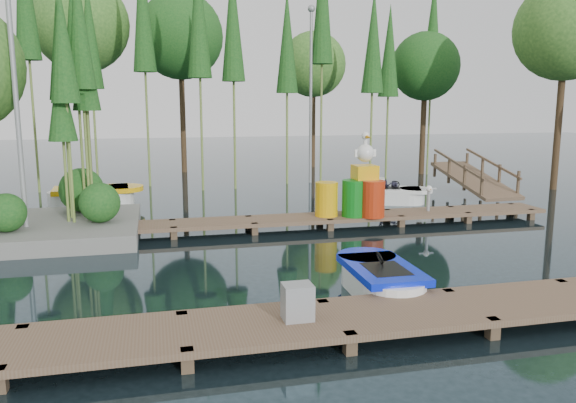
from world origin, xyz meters
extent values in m
plane|color=#1E3038|center=(0.00, 0.00, 0.00)|extent=(90.00, 90.00, 0.00)
cube|color=brown|center=(0.00, -4.50, 0.25)|extent=(18.00, 1.50, 0.10)
cube|color=#4E3C2A|center=(-4.30, -5.13, 0.05)|extent=(0.16, 0.16, 0.50)
cube|color=#4E3C2A|center=(-4.30, -3.87, 0.05)|extent=(0.16, 0.16, 0.50)
cube|color=#4E3C2A|center=(-2.15, -5.13, 0.05)|extent=(0.16, 0.16, 0.50)
cube|color=#4E3C2A|center=(-2.15, -3.87, 0.05)|extent=(0.16, 0.16, 0.50)
cube|color=#4E3C2A|center=(0.00, -5.13, 0.05)|extent=(0.16, 0.16, 0.50)
cube|color=#4E3C2A|center=(0.00, -3.87, 0.05)|extent=(0.16, 0.16, 0.50)
cube|color=#4E3C2A|center=(2.15, -5.13, 0.05)|extent=(0.16, 0.16, 0.50)
cube|color=#4E3C2A|center=(2.15, -3.87, 0.05)|extent=(0.16, 0.16, 0.50)
cube|color=#4E3C2A|center=(4.30, -3.87, 0.05)|extent=(0.16, 0.16, 0.50)
cube|color=brown|center=(1.00, 2.50, 0.25)|extent=(15.00, 1.20, 0.10)
cube|color=#4E3C2A|center=(-6.10, 2.98, 0.05)|extent=(0.16, 0.16, 0.50)
cube|color=#4E3C2A|center=(-4.07, 2.02, 0.05)|extent=(0.16, 0.16, 0.50)
cube|color=#4E3C2A|center=(-4.07, 2.98, 0.05)|extent=(0.16, 0.16, 0.50)
cube|color=#4E3C2A|center=(-2.04, 2.02, 0.05)|extent=(0.16, 0.16, 0.50)
cube|color=#4E3C2A|center=(-2.04, 2.98, 0.05)|extent=(0.16, 0.16, 0.50)
cube|color=#4E3C2A|center=(-0.01, 2.02, 0.05)|extent=(0.16, 0.16, 0.50)
cube|color=#4E3C2A|center=(-0.01, 2.98, 0.05)|extent=(0.16, 0.16, 0.50)
cube|color=#4E3C2A|center=(2.01, 2.02, 0.05)|extent=(0.16, 0.16, 0.50)
cube|color=#4E3C2A|center=(2.01, 2.98, 0.05)|extent=(0.16, 0.16, 0.50)
cube|color=#4E3C2A|center=(4.04, 2.02, 0.05)|extent=(0.16, 0.16, 0.50)
cube|color=#4E3C2A|center=(4.04, 2.98, 0.05)|extent=(0.16, 0.16, 0.50)
cube|color=#4E3C2A|center=(6.07, 2.02, 0.05)|extent=(0.16, 0.16, 0.50)
cube|color=#4E3C2A|center=(6.07, 2.98, 0.05)|extent=(0.16, 0.16, 0.50)
cube|color=#4E3C2A|center=(8.10, 2.02, 0.05)|extent=(0.16, 0.16, 0.50)
cube|color=#4E3C2A|center=(8.10, 2.98, 0.05)|extent=(0.16, 0.16, 0.50)
cube|color=slate|center=(-6.00, 3.00, 0.18)|extent=(6.20, 4.20, 0.42)
sphere|color=#22571D|center=(-5.80, 2.00, 0.84)|extent=(0.90, 0.90, 0.90)
sphere|color=#22571D|center=(-4.40, 4.20, 0.99)|extent=(1.20, 1.20, 1.20)
sphere|color=#22571D|center=(-3.80, 2.60, 0.89)|extent=(1.00, 1.00, 1.00)
cylinder|color=olive|center=(-4.25, 3.56, 2.97)|extent=(0.07, 0.07, 5.93)
cone|color=#22571D|center=(-4.25, 3.56, 5.04)|extent=(0.70, 0.70, 2.97)
cylinder|color=olive|center=(-4.57, 3.40, 2.83)|extent=(0.07, 0.07, 5.66)
cone|color=#22571D|center=(-4.57, 3.40, 4.81)|extent=(0.70, 0.70, 2.83)
cylinder|color=olive|center=(-4.07, 3.59, 2.61)|extent=(0.07, 0.07, 5.22)
cone|color=#22571D|center=(-4.07, 3.59, 4.44)|extent=(0.70, 0.70, 2.61)
cylinder|color=olive|center=(-4.44, 2.78, 2.76)|extent=(0.07, 0.07, 5.53)
cone|color=#22571D|center=(-4.44, 2.78, 4.70)|extent=(0.70, 0.70, 2.76)
cylinder|color=olive|center=(-4.59, 2.90, 2.01)|extent=(0.07, 0.07, 4.01)
cone|color=#22571D|center=(-4.59, 2.90, 3.41)|extent=(0.70, 0.70, 2.01)
cylinder|color=olive|center=(-4.13, 3.45, 3.05)|extent=(0.07, 0.07, 6.11)
cone|color=#22571D|center=(-4.13, 3.45, 5.19)|extent=(0.70, 0.70, 3.05)
cylinder|color=#3D2B1A|center=(12.74, 6.90, 3.03)|extent=(0.26, 0.26, 6.06)
sphere|color=#467C2C|center=(12.74, 6.90, 6.06)|extent=(3.81, 3.81, 3.81)
cylinder|color=#3D2B1A|center=(9.99, 12.65, 2.51)|extent=(0.26, 0.26, 5.02)
sphere|color=#22571D|center=(9.99, 12.65, 5.02)|extent=(3.16, 3.16, 3.16)
cylinder|color=#3D2B1A|center=(5.74, 16.70, 2.65)|extent=(0.26, 0.26, 5.31)
sphere|color=#467C2C|center=(5.74, 16.70, 5.31)|extent=(3.34, 3.34, 3.34)
cylinder|color=#3D2B1A|center=(-1.00, 16.03, 3.23)|extent=(0.26, 0.26, 6.46)
sphere|color=#22571D|center=(-1.00, 16.03, 6.46)|extent=(4.06, 4.06, 4.06)
cylinder|color=#3D2B1A|center=(-5.41, 16.00, 3.43)|extent=(0.26, 0.26, 6.85)
sphere|color=#467C2C|center=(-5.41, 16.00, 6.85)|extent=(4.31, 4.31, 4.31)
cylinder|color=olive|center=(-6.71, 10.82, 4.83)|extent=(0.09, 0.09, 9.66)
cylinder|color=olive|center=(-4.68, 11.83, 3.85)|extent=(0.09, 0.09, 7.69)
cone|color=#22571D|center=(-4.68, 11.83, 6.00)|extent=(0.90, 0.90, 4.23)
cylinder|color=olive|center=(-2.63, 11.48, 4.49)|extent=(0.09, 0.09, 8.99)
cone|color=#22571D|center=(-2.63, 11.48, 7.01)|extent=(0.90, 0.90, 4.94)
cylinder|color=olive|center=(-0.63, 9.87, 4.22)|extent=(0.09, 0.09, 8.44)
cone|color=#22571D|center=(-0.63, 9.87, 6.58)|extent=(0.90, 0.90, 4.64)
cylinder|color=olive|center=(0.65, 10.00, 4.11)|extent=(0.09, 0.09, 8.22)
cone|color=#22571D|center=(0.65, 10.00, 6.41)|extent=(0.90, 0.90, 4.52)
cylinder|color=olive|center=(2.96, 10.87, 3.70)|extent=(0.09, 0.09, 7.41)
cone|color=#22571D|center=(2.96, 10.87, 5.78)|extent=(0.90, 0.90, 4.07)
cylinder|color=olive|center=(4.49, 11.10, 4.89)|extent=(0.09, 0.09, 9.77)
cylinder|color=olive|center=(6.24, 9.83, 3.70)|extent=(0.09, 0.09, 7.40)
cone|color=#22571D|center=(6.24, 9.83, 5.77)|extent=(0.90, 0.90, 4.07)
cylinder|color=olive|center=(7.63, 11.42, 3.57)|extent=(0.09, 0.09, 7.14)
cone|color=#22571D|center=(7.63, 11.42, 5.57)|extent=(0.90, 0.90, 3.93)
cylinder|color=olive|center=(10.17, 12.43, 4.31)|extent=(0.09, 0.09, 8.61)
cone|color=#22571D|center=(10.17, 12.43, 6.72)|extent=(0.90, 0.90, 4.74)
cylinder|color=gray|center=(-5.50, 2.50, 3.50)|extent=(0.12, 0.12, 7.00)
cylinder|color=gray|center=(4.00, 11.00, 3.50)|extent=(0.12, 0.12, 7.00)
sphere|color=gray|center=(4.00, 11.00, 7.10)|extent=(0.30, 0.30, 0.30)
cube|color=brown|center=(9.00, 6.50, 0.55)|extent=(1.50, 3.94, 0.95)
cube|color=#4E3C2A|center=(8.30, 4.90, 0.59)|extent=(0.08, 0.08, 0.90)
cube|color=#4E3C2A|center=(8.30, 6.00, 0.70)|extent=(0.08, 0.08, 0.90)
cube|color=#4E3C2A|center=(8.30, 7.10, 0.81)|extent=(0.08, 0.08, 0.90)
cube|color=#4E3C2A|center=(8.30, 8.20, 0.92)|extent=(0.08, 0.08, 0.90)
cube|color=brown|center=(8.30, 6.50, 1.15)|extent=(0.06, 3.54, 0.83)
cube|color=#4E3C2A|center=(9.70, 4.90, 0.59)|extent=(0.08, 0.08, 0.90)
cube|color=#4E3C2A|center=(9.70, 6.00, 0.70)|extent=(0.08, 0.08, 0.90)
cube|color=#4E3C2A|center=(9.70, 7.10, 0.81)|extent=(0.08, 0.08, 0.90)
cube|color=#4E3C2A|center=(9.70, 8.20, 0.92)|extent=(0.08, 0.08, 0.90)
cube|color=brown|center=(9.70, 6.50, 1.15)|extent=(0.06, 3.54, 0.83)
cube|color=white|center=(1.36, -2.98, 0.18)|extent=(1.10, 1.11, 0.49)
cylinder|color=white|center=(1.37, -2.44, 0.18)|extent=(1.10, 1.10, 0.49)
cylinder|color=white|center=(1.34, -3.53, 0.18)|extent=(1.10, 1.10, 0.49)
cube|color=#081DD4|center=(1.36, -2.98, 0.45)|extent=(1.14, 1.90, 0.13)
cylinder|color=#081DD4|center=(1.37, -2.20, 0.45)|extent=(1.12, 1.12, 0.13)
cube|color=black|center=(1.35, -3.16, 0.49)|extent=(0.69, 0.90, 0.05)
torus|color=black|center=(1.36, -2.85, 0.63)|extent=(0.14, 0.25, 0.24)
cube|color=white|center=(-4.48, 7.22, 0.22)|extent=(1.42, 1.41, 0.61)
cylinder|color=white|center=(-3.80, 7.26, 0.22)|extent=(1.41, 1.41, 0.61)
cylinder|color=white|center=(-5.15, 7.18, 0.22)|extent=(1.41, 1.41, 0.61)
cube|color=#E7A80C|center=(-4.48, 7.22, 0.56)|extent=(2.40, 1.49, 0.16)
cylinder|color=#E7A80C|center=(-3.50, 7.28, 0.56)|extent=(1.44, 1.44, 0.16)
cube|color=black|center=(-4.70, 7.21, 0.61)|extent=(1.15, 0.89, 0.07)
torus|color=black|center=(-4.31, 7.23, 0.78)|extent=(0.32, 0.18, 0.30)
imported|color=#1E1E2D|center=(-4.75, 7.21, 0.88)|extent=(0.50, 0.39, 1.08)
cube|color=white|center=(5.30, 5.52, 0.18)|extent=(1.43, 1.42, 0.50)
cylinder|color=white|center=(5.81, 5.31, 0.18)|extent=(1.42, 1.42, 0.50)
cylinder|color=white|center=(4.79, 5.72, 0.18)|extent=(1.42, 1.42, 0.50)
cube|color=white|center=(5.30, 5.52, 0.45)|extent=(2.18, 1.74, 0.13)
cylinder|color=white|center=(6.04, 5.22, 0.45)|extent=(1.45, 1.45, 0.13)
cube|color=black|center=(5.13, 5.59, 0.50)|extent=(1.09, 0.96, 0.05)
torus|color=black|center=(5.42, 5.47, 0.64)|extent=(0.28, 0.22, 0.24)
imported|color=#1E1E2D|center=(5.09, 5.60, 0.68)|extent=(0.44, 0.39, 0.82)
imported|color=#1E1E2D|center=(5.50, 5.78, 0.63)|extent=(0.34, 0.29, 0.62)
cube|color=gray|center=(-0.57, -4.50, 0.56)|extent=(0.42, 0.36, 0.51)
cylinder|color=#E7A80C|center=(2.05, 2.50, 0.76)|extent=(0.62, 0.62, 0.93)
cylinder|color=#0C6E15|center=(2.77, 2.29, 0.79)|extent=(0.66, 0.66, 0.99)
cylinder|color=silver|center=(3.43, 2.62, 0.79)|extent=(0.66, 0.66, 0.99)
cylinder|color=#AE280C|center=(3.21, 2.07, 0.79)|extent=(0.66, 0.66, 0.99)
cube|color=#E7A80C|center=(3.10, 2.40, 1.48)|extent=(0.60, 0.60, 0.38)
sphere|color=white|center=(3.10, 2.40, 2.00)|extent=(0.48, 0.48, 0.48)
cylinder|color=white|center=(3.10, 2.40, 2.27)|extent=(0.11, 0.11, 0.33)
sphere|color=white|center=(3.10, 2.40, 2.46)|extent=(0.22, 0.22, 0.22)
cone|color=#FF990D|center=(3.10, 2.18, 2.44)|extent=(0.11, 0.33, 0.11)
cube|color=white|center=(3.10, 2.40, 2.00)|extent=(0.60, 0.07, 0.20)
cylinder|color=gray|center=(5.08, 2.50, 0.57)|extent=(0.09, 0.09, 0.55)
sphere|color=white|center=(5.08, 2.50, 0.94)|extent=(0.18, 0.18, 0.18)
cube|color=gray|center=(5.08, 2.50, 0.94)|extent=(0.46, 0.04, 0.04)
cone|color=#FF990D|center=(5.08, 2.39, 0.94)|extent=(0.04, 0.09, 0.04)
camera|label=1|loc=(-2.46, -11.80, 3.31)|focal=35.00mm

